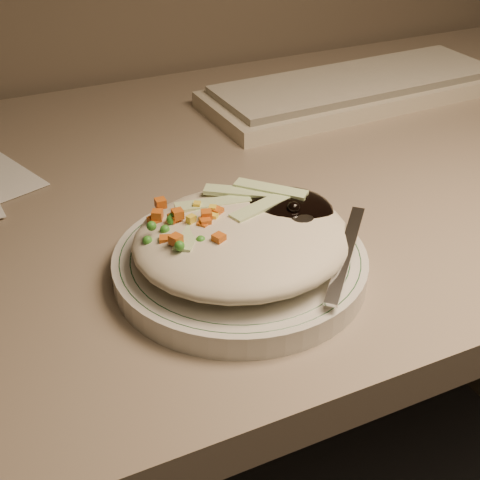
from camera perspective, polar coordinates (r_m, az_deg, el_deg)
name	(u,v)px	position (r m, az deg, el deg)	size (l,w,h in m)	color
desk	(221,312)	(0.88, -1.64, -6.15)	(1.40, 0.70, 0.74)	#7F6E5C
plate	(240,264)	(0.60, 0.00, -2.10)	(0.23, 0.23, 0.02)	silver
plate_rim	(240,255)	(0.59, 0.00, -1.30)	(0.21, 0.21, 0.00)	#144723
meal	(245,234)	(0.58, 0.42, 0.53)	(0.21, 0.19, 0.05)	beige
keyboard	(357,89)	(1.00, 9.94, 12.61)	(0.45, 0.17, 0.03)	beige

